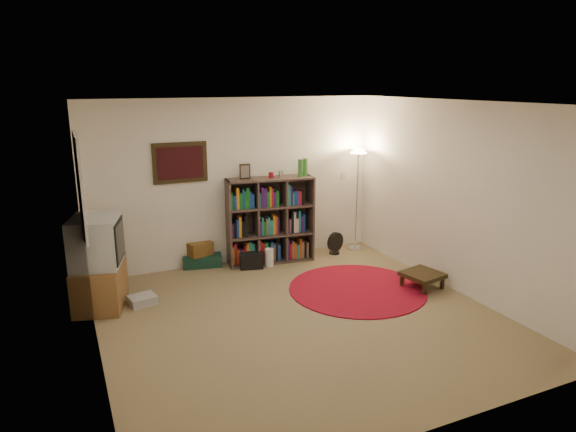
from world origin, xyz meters
name	(u,v)px	position (x,y,z in m)	size (l,w,h in m)	color
room	(296,215)	(-0.05, 0.05, 1.26)	(4.54, 4.54, 2.54)	olive
bookshelf	(269,222)	(0.42, 2.00, 0.64)	(1.36, 0.54, 1.59)	#483630
floor_lamp	(358,167)	(1.96, 1.97, 1.39)	(0.36, 0.36, 1.67)	silver
floor_fan	(335,243)	(1.52, 1.88, 0.18)	(0.32, 0.21, 0.36)	black
tv_stand	(98,264)	(-2.12, 1.33, 0.55)	(0.74, 0.90, 1.15)	brown
dvd_box	(142,300)	(-1.65, 1.19, 0.05)	(0.37, 0.32, 0.11)	#B8B8BD
suitcase	(202,259)	(-0.59, 2.26, 0.09)	(0.64, 0.48, 0.19)	#133427
wicker_basket	(200,249)	(-0.63, 2.22, 0.29)	(0.40, 0.33, 0.20)	brown
duffel_bag	(251,260)	(0.06, 1.87, 0.12)	(0.40, 0.36, 0.24)	black
paper_towel	(269,258)	(0.33, 1.79, 0.14)	(0.16, 0.16, 0.28)	white
red_rug	(357,289)	(1.07, 0.46, 0.01)	(1.85, 1.85, 0.02)	maroon
side_table	(422,275)	(1.90, 0.16, 0.18)	(0.56, 0.56, 0.22)	black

